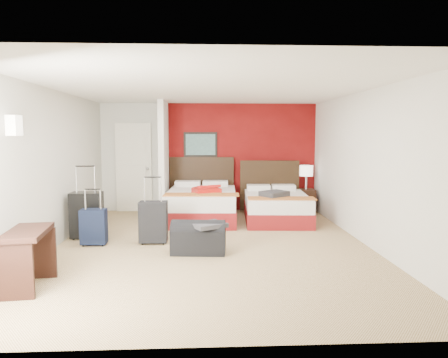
{
  "coord_description": "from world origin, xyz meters",
  "views": [
    {
      "loc": [
        -0.14,
        -6.66,
        1.8
      ],
      "look_at": [
        0.23,
        0.8,
        1.0
      ],
      "focal_mm": 33.88,
      "sensor_mm": 36.0,
      "label": 1
    }
  ],
  "objects": [
    {
      "name": "ground",
      "position": [
        0.0,
        0.0,
        0.0
      ],
      "size": [
        6.5,
        6.5,
        0.0
      ],
      "primitive_type": "plane",
      "color": "tan",
      "rests_on": "ground"
    },
    {
      "name": "room_walls",
      "position": [
        -1.4,
        1.42,
        1.26
      ],
      "size": [
        5.02,
        6.52,
        2.5
      ],
      "color": "silver",
      "rests_on": "ground"
    },
    {
      "name": "red_accent_panel",
      "position": [
        0.75,
        3.23,
        1.25
      ],
      "size": [
        3.5,
        0.04,
        2.5
      ],
      "primitive_type": "cube",
      "color": "maroon",
      "rests_on": "ground"
    },
    {
      "name": "partition_wall",
      "position": [
        -1.0,
        2.61,
        1.25
      ],
      "size": [
        0.12,
        1.2,
        2.5
      ],
      "primitive_type": "cube",
      "color": "silver",
      "rests_on": "ground"
    },
    {
      "name": "entry_door",
      "position": [
        -1.75,
        3.2,
        1.02
      ],
      "size": [
        0.82,
        0.06,
        2.05
      ],
      "primitive_type": "cube",
      "color": "silver",
      "rests_on": "ground"
    },
    {
      "name": "bed_left",
      "position": [
        -0.18,
        2.1,
        0.31
      ],
      "size": [
        1.54,
        2.12,
        0.61
      ],
      "primitive_type": "cube",
      "rotation": [
        0.0,
        0.0,
        -0.06
      ],
      "color": "white",
      "rests_on": "ground"
    },
    {
      "name": "bed_right",
      "position": [
        1.37,
        1.9,
        0.27
      ],
      "size": [
        1.39,
        1.9,
        0.55
      ],
      "primitive_type": "cube",
      "rotation": [
        0.0,
        0.0,
        -0.06
      ],
      "color": "white",
      "rests_on": "ground"
    },
    {
      "name": "red_suitcase_open",
      "position": [
        -0.08,
        2.0,
        0.66
      ],
      "size": [
        0.77,
        0.87,
        0.09
      ],
      "primitive_type": "cube",
      "rotation": [
        0.0,
        0.0,
        0.42
      ],
      "color": "#B6140F",
      "rests_on": "bed_left"
    },
    {
      "name": "jacket_bundle",
      "position": [
        1.27,
        1.6,
        0.61
      ],
      "size": [
        0.64,
        0.61,
        0.12
      ],
      "primitive_type": "cube",
      "rotation": [
        0.0,
        0.0,
        0.63
      ],
      "color": "#36373B",
      "rests_on": "bed_right"
    },
    {
      "name": "nightstand",
      "position": [
        2.2,
        2.79,
        0.27
      ],
      "size": [
        0.4,
        0.4,
        0.54
      ],
      "primitive_type": "cube",
      "rotation": [
        0.0,
        0.0,
        -0.02
      ],
      "color": "black",
      "rests_on": "ground"
    },
    {
      "name": "table_lamp",
      "position": [
        2.2,
        2.79,
        0.81
      ],
      "size": [
        0.34,
        0.34,
        0.54
      ],
      "primitive_type": "cylinder",
      "rotation": [
        0.0,
        0.0,
        0.12
      ],
      "color": "silver",
      "rests_on": "nightstand"
    },
    {
      "name": "suitcase_black",
      "position": [
        -2.14,
        0.59,
        0.39
      ],
      "size": [
        0.53,
        0.34,
        0.78
      ],
      "primitive_type": "cube",
      "rotation": [
        0.0,
        0.0,
        -0.03
      ],
      "color": "black",
      "rests_on": "ground"
    },
    {
      "name": "suitcase_charcoal",
      "position": [
        -0.97,
        0.22,
        0.33
      ],
      "size": [
        0.46,
        0.29,
        0.67
      ],
      "primitive_type": "cube",
      "rotation": [
        0.0,
        0.0,
        -0.03
      ],
      "color": "black",
      "rests_on": "ground"
    },
    {
      "name": "suitcase_navy",
      "position": [
        -1.92,
        0.15,
        0.28
      ],
      "size": [
        0.4,
        0.25,
        0.56
      ],
      "primitive_type": "cube",
      "rotation": [
        0.0,
        0.0,
        0.0
      ],
      "color": "black",
      "rests_on": "ground"
    },
    {
      "name": "duffel_bag",
      "position": [
        -0.22,
        -0.39,
        0.21
      ],
      "size": [
        0.85,
        0.5,
        0.41
      ],
      "primitive_type": "cube",
      "rotation": [
        0.0,
        0.0,
        -0.09
      ],
      "color": "black",
      "rests_on": "ground"
    },
    {
      "name": "jacket_draped",
      "position": [
        -0.07,
        -0.44,
        0.44
      ],
      "size": [
        0.61,
        0.58,
        0.06
      ],
      "primitive_type": "cube",
      "rotation": [
        0.0,
        0.0,
        0.51
      ],
      "color": "#38383D",
      "rests_on": "duffel_bag"
    },
    {
      "name": "desk",
      "position": [
        -2.18,
        -1.77,
        0.35
      ],
      "size": [
        0.51,
        0.88,
        0.7
      ],
      "primitive_type": "cube",
      "rotation": [
        0.0,
        0.0,
        0.11
      ],
      "color": "black",
      "rests_on": "ground"
    }
  ]
}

